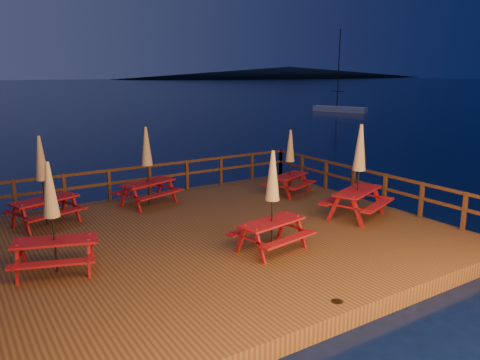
{
  "coord_description": "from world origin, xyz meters",
  "views": [
    {
      "loc": [
        -6.01,
        -10.53,
        4.75
      ],
      "look_at": [
        1.1,
        0.6,
        1.64
      ],
      "focal_mm": 35.0,
      "sensor_mm": 36.0,
      "label": 1
    }
  ],
  "objects_px": {
    "picnic_table_0": "(52,216)",
    "picnic_table_2": "(290,161)",
    "picnic_table_1": "(147,165)",
    "sailboat": "(339,109)"
  },
  "relations": [
    {
      "from": "picnic_table_1",
      "to": "picnic_table_2",
      "type": "bearing_deg",
      "value": -34.35
    },
    {
      "from": "picnic_table_0",
      "to": "picnic_table_2",
      "type": "distance_m",
      "value": 8.88
    },
    {
      "from": "picnic_table_1",
      "to": "picnic_table_2",
      "type": "distance_m",
      "value": 5.0
    },
    {
      "from": "picnic_table_1",
      "to": "picnic_table_2",
      "type": "relative_size",
      "value": 1.11
    },
    {
      "from": "picnic_table_0",
      "to": "picnic_table_2",
      "type": "bearing_deg",
      "value": 35.75
    },
    {
      "from": "picnic_table_0",
      "to": "picnic_table_1",
      "type": "bearing_deg",
      "value": 65.84
    },
    {
      "from": "picnic_table_0",
      "to": "picnic_table_2",
      "type": "height_order",
      "value": "picnic_table_0"
    },
    {
      "from": "sailboat",
      "to": "picnic_table_2",
      "type": "xyz_separation_m",
      "value": [
        -29.02,
        -27.19,
        1.29
      ]
    },
    {
      "from": "sailboat",
      "to": "picnic_table_1",
      "type": "xyz_separation_m",
      "value": [
        -33.81,
        -25.78,
        1.43
      ]
    },
    {
      "from": "picnic_table_0",
      "to": "picnic_table_2",
      "type": "xyz_separation_m",
      "value": [
        8.51,
        2.52,
        -0.09
      ]
    }
  ]
}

